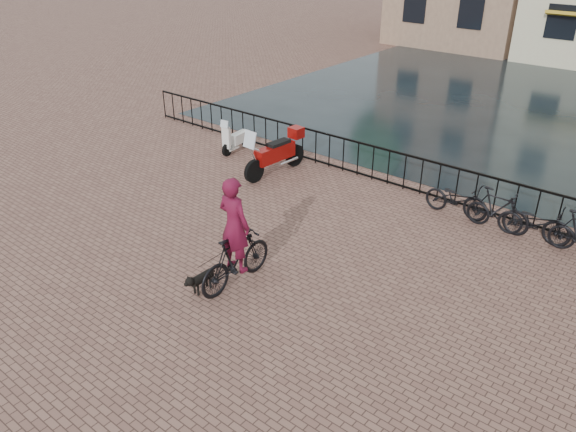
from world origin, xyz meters
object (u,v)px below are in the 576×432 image
Objects in this scene: motorcycle at (275,148)px; scooter at (236,133)px; dog at (202,281)px; cyclist at (235,239)px.

motorcycle is 1.69× the size of scooter.
dog is 0.32× the size of motorcycle.
dog is at bearing -59.06° from motorcycle.
cyclist reaches higher than dog.
cyclist is 5.65m from motorcycle.
motorcycle is at bearing 117.73° from dog.
scooter is at bearing 130.01° from dog.
dog is at bearing 59.12° from cyclist.
dog is at bearing -57.43° from scooter.
motorcycle is at bearing -57.60° from cyclist.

